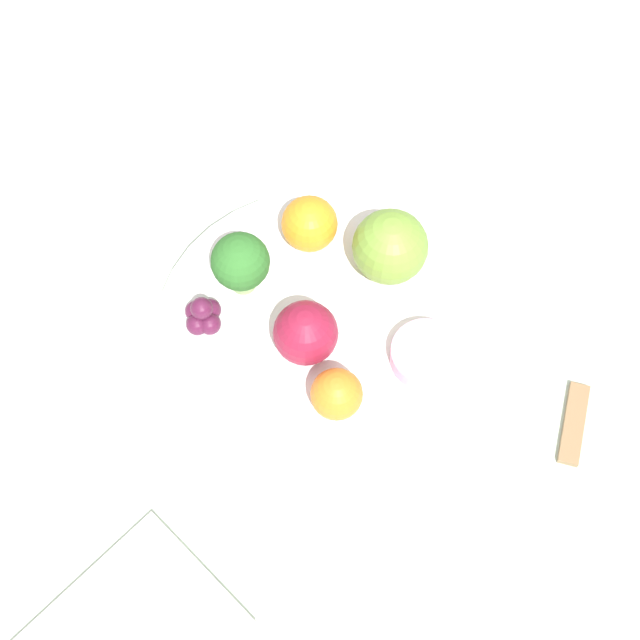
{
  "coord_description": "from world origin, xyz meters",
  "views": [
    {
      "loc": [
        -0.23,
        0.23,
        0.69
      ],
      "look_at": [
        0.0,
        0.0,
        0.07
      ],
      "focal_mm": 50.0,
      "sensor_mm": 36.0,
      "label": 1
    }
  ],
  "objects_px": {
    "apple_red": "(393,249)",
    "spoon": "(574,424)",
    "orange_back": "(337,394)",
    "napkin": "(129,637)",
    "small_cup": "(426,355)",
    "bowl": "(320,337)",
    "apple_green": "(306,333)",
    "orange_front": "(310,224)",
    "broccoli": "(241,263)",
    "grape_cluster": "(203,315)"
  },
  "relations": [
    {
      "from": "orange_front",
      "to": "napkin",
      "type": "height_order",
      "value": "orange_front"
    },
    {
      "from": "apple_green",
      "to": "orange_front",
      "type": "height_order",
      "value": "apple_green"
    },
    {
      "from": "grape_cluster",
      "to": "small_cup",
      "type": "height_order",
      "value": "grape_cluster"
    },
    {
      "from": "apple_red",
      "to": "spoon",
      "type": "relative_size",
      "value": 0.9
    },
    {
      "from": "orange_back",
      "to": "napkin",
      "type": "distance_m",
      "value": 0.23
    },
    {
      "from": "grape_cluster",
      "to": "apple_green",
      "type": "bearing_deg",
      "value": -149.84
    },
    {
      "from": "bowl",
      "to": "orange_front",
      "type": "height_order",
      "value": "orange_front"
    },
    {
      "from": "orange_back",
      "to": "small_cup",
      "type": "distance_m",
      "value": 0.08
    },
    {
      "from": "apple_green",
      "to": "orange_back",
      "type": "height_order",
      "value": "apple_green"
    },
    {
      "from": "apple_green",
      "to": "small_cup",
      "type": "height_order",
      "value": "apple_green"
    },
    {
      "from": "apple_green",
      "to": "orange_front",
      "type": "bearing_deg",
      "value": -45.93
    },
    {
      "from": "apple_red",
      "to": "broccoli",
      "type": "bearing_deg",
      "value": 52.16
    },
    {
      "from": "bowl",
      "to": "broccoli",
      "type": "relative_size",
      "value": 4.49
    },
    {
      "from": "apple_red",
      "to": "small_cup",
      "type": "height_order",
      "value": "apple_red"
    },
    {
      "from": "apple_green",
      "to": "grape_cluster",
      "type": "distance_m",
      "value": 0.09
    },
    {
      "from": "apple_red",
      "to": "orange_front",
      "type": "bearing_deg",
      "value": 21.78
    },
    {
      "from": "napkin",
      "to": "spoon",
      "type": "distance_m",
      "value": 0.38
    },
    {
      "from": "spoon",
      "to": "orange_back",
      "type": "bearing_deg",
      "value": 44.96
    },
    {
      "from": "spoon",
      "to": "apple_green",
      "type": "bearing_deg",
      "value": 32.37
    },
    {
      "from": "small_cup",
      "to": "napkin",
      "type": "bearing_deg",
      "value": 88.08
    },
    {
      "from": "broccoli",
      "to": "apple_red",
      "type": "bearing_deg",
      "value": -127.84
    },
    {
      "from": "apple_red",
      "to": "napkin",
      "type": "xyz_separation_m",
      "value": [
        -0.07,
        0.34,
        -0.07
      ]
    },
    {
      "from": "small_cup",
      "to": "apple_red",
      "type": "bearing_deg",
      "value": -28.1
    },
    {
      "from": "bowl",
      "to": "broccoli",
      "type": "bearing_deg",
      "value": 13.88
    },
    {
      "from": "apple_red",
      "to": "small_cup",
      "type": "xyz_separation_m",
      "value": [
        -0.08,
        0.04,
        -0.02
      ]
    },
    {
      "from": "apple_red",
      "to": "orange_back",
      "type": "relative_size",
      "value": 1.55
    },
    {
      "from": "broccoli",
      "to": "spoon",
      "type": "bearing_deg",
      "value": -156.53
    },
    {
      "from": "orange_front",
      "to": "napkin",
      "type": "relative_size",
      "value": 0.32
    },
    {
      "from": "bowl",
      "to": "orange_back",
      "type": "xyz_separation_m",
      "value": [
        -0.06,
        0.04,
        0.04
      ]
    },
    {
      "from": "bowl",
      "to": "broccoli",
      "type": "height_order",
      "value": "broccoli"
    },
    {
      "from": "broccoli",
      "to": "napkin",
      "type": "xyz_separation_m",
      "value": [
        -0.14,
        0.24,
        -0.07
      ]
    },
    {
      "from": "broccoli",
      "to": "apple_red",
      "type": "xyz_separation_m",
      "value": [
        -0.07,
        -0.1,
        -0.0
      ]
    },
    {
      "from": "apple_red",
      "to": "spoon",
      "type": "bearing_deg",
      "value": -174.5
    },
    {
      "from": "bowl",
      "to": "napkin",
      "type": "bearing_deg",
      "value": 104.89
    },
    {
      "from": "napkin",
      "to": "spoon",
      "type": "relative_size",
      "value": 2.1
    },
    {
      "from": "broccoli",
      "to": "grape_cluster",
      "type": "height_order",
      "value": "broccoli"
    },
    {
      "from": "orange_back",
      "to": "spoon",
      "type": "height_order",
      "value": "orange_back"
    },
    {
      "from": "bowl",
      "to": "apple_red",
      "type": "bearing_deg",
      "value": -92.56
    },
    {
      "from": "apple_red",
      "to": "small_cup",
      "type": "bearing_deg",
      "value": 151.9
    },
    {
      "from": "orange_front",
      "to": "small_cup",
      "type": "bearing_deg",
      "value": 174.74
    },
    {
      "from": "apple_red",
      "to": "spoon",
      "type": "xyz_separation_m",
      "value": [
        -0.19,
        -0.02,
        -0.07
      ]
    },
    {
      "from": "small_cup",
      "to": "spoon",
      "type": "bearing_deg",
      "value": -152.59
    },
    {
      "from": "napkin",
      "to": "spoon",
      "type": "height_order",
      "value": "same"
    },
    {
      "from": "broccoli",
      "to": "grape_cluster",
      "type": "relative_size",
      "value": 1.75
    },
    {
      "from": "bowl",
      "to": "small_cup",
      "type": "relative_size",
      "value": 4.7
    },
    {
      "from": "apple_green",
      "to": "orange_back",
      "type": "distance_m",
      "value": 0.05
    },
    {
      "from": "apple_red",
      "to": "orange_front",
      "type": "relative_size",
      "value": 1.32
    },
    {
      "from": "orange_back",
      "to": "napkin",
      "type": "relative_size",
      "value": 0.28
    },
    {
      "from": "bowl",
      "to": "apple_green",
      "type": "height_order",
      "value": "apple_green"
    },
    {
      "from": "apple_green",
      "to": "napkin",
      "type": "height_order",
      "value": "apple_green"
    }
  ]
}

